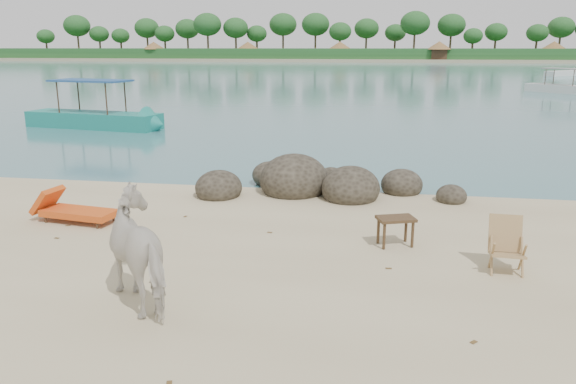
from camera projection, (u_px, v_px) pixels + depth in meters
name	position (u px, v px, depth m)	size (l,w,h in m)	color
water	(372.00, 68.00, 94.15)	(400.00, 400.00, 0.00)	#3C7278
far_shore	(377.00, 59.00, 170.55)	(420.00, 90.00, 1.40)	tan
far_scenery	(376.00, 48.00, 137.96)	(420.00, 18.00, 9.50)	#1E4C1E
boulders	(311.00, 184.00, 13.59)	(6.30, 2.88, 1.26)	black
cow	(146.00, 251.00, 7.65)	(0.82, 1.81, 1.53)	beige
side_table	(395.00, 233.00, 9.94)	(0.65, 0.42, 0.52)	#352315
lounge_chair	(79.00, 210.00, 11.28)	(1.88, 0.66, 0.57)	#DA4E19
deck_chair	(508.00, 248.00, 8.70)	(0.55, 0.60, 0.86)	#A68453
boat_near	(91.00, 88.00, 24.68)	(7.04, 1.58, 3.42)	#18786D
boat_mid	(564.00, 72.00, 43.76)	(6.31, 1.42, 3.07)	silver
boat_far	(562.00, 72.00, 70.10)	(6.30, 1.42, 0.73)	silver
dead_leaves	(281.00, 281.00, 8.54)	(8.69, 6.03, 0.00)	brown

